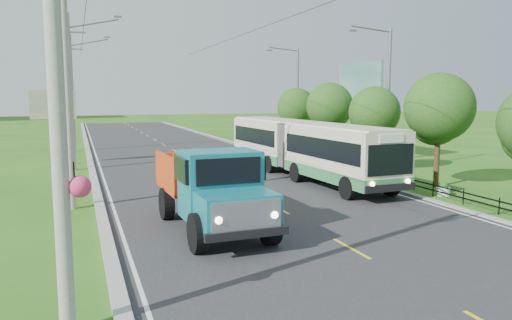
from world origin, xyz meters
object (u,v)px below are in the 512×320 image
billboard_left (53,110)px  streetlight_mid (386,94)px  streetlight_far (296,95)px  tree_fourth (374,115)px  dump_truck (212,184)px  billboard_right (359,89)px  pole_near (68,88)px  bus (303,145)px  pole_far (72,93)px  planter_mid (356,168)px  planter_far (303,154)px  tree_third (438,111)px  pole_nearest (59,87)px  tree_fifth (329,109)px  tree_back (296,109)px  planter_near (443,190)px  pole_mid (71,91)px

billboard_left → streetlight_mid: bearing=-26.4°
streetlight_far → tree_fourth: bearing=-93.2°
tree_fourth → dump_truck: (-13.39, -10.43, -1.91)m
billboard_right → pole_near: bearing=-151.9°
streetlight_mid → bus: bearing=-174.9°
pole_far → planter_mid: size_ratio=14.93×
pole_far → planter_far: pole_far is taller
tree_third → pole_nearest: bearing=-148.4°
tree_fourth → tree_fifth: (0.00, 6.00, 0.27)m
pole_far → streetlight_far: (18.90, -5.00, -0.19)m
tree_back → planter_far: bearing=-106.9°
planter_mid → planter_far: 8.00m
streetlight_mid → billboard_right: 6.24m
streetlight_far → planter_mid: size_ratio=13.54×
tree_back → billboard_right: size_ratio=0.75×
pole_nearest → bus: (12.83, 16.46, -3.01)m
tree_fourth → planter_far: (-1.26, 7.86, -3.30)m
streetlight_far → bus: (-6.05, -14.54, -2.98)m
tree_third → tree_back: bearing=90.0°
planter_far → billboard_left: bearing=173.7°
tree_back → planter_near: 20.46m
streetlight_mid → tree_fourth: bearing=169.9°
planter_mid → billboard_left: (-18.10, 10.00, 3.58)m
planter_far → billboard_left: 18.56m
planter_far → dump_truck: size_ratio=0.09×
tree_fifth → dump_truck: bearing=-129.2°
dump_truck → pole_near: bearing=129.5°
planter_near → billboard_left: 25.78m
tree_back → planter_near: bearing=-93.6°
tree_third → dump_truck: (-13.39, -4.43, -2.31)m
pole_nearest → tree_third: 21.27m
pole_near → pole_mid: (0.00, 12.00, 0.00)m
tree_fourth → streetlight_mid: 1.54m
tree_third → tree_fourth: (-0.00, 6.00, -0.40)m
pole_near → planter_mid: size_ratio=14.93×
bus → pole_far: bearing=120.6°
tree_third → billboard_left: tree_third is taller
pole_near → pole_far: size_ratio=1.00×
billboard_right → bus: billboard_right is taller
streetlight_far → planter_mid: 14.88m
billboard_left → dump_truck: (5.97, -20.29, -2.19)m
pole_near → bus: size_ratio=0.60×
tree_back → planter_near: (-1.26, -20.14, -3.37)m
pole_far → tree_third: pole_far is taller
planter_near → billboard_left: billboard_left is taller
pole_nearest → tree_back: (18.10, 29.14, -1.28)m
tree_back → billboard_right: 6.82m
planter_far → tree_fifth: bearing=-56.0°
streetlight_mid → planter_far: streetlight_mid is taller
planter_near → bus: size_ratio=0.04×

